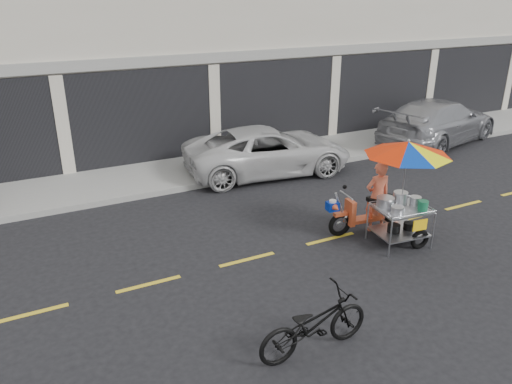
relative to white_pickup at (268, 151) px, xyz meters
name	(u,v)px	position (x,y,z in m)	size (l,w,h in m)	color
ground	(330,239)	(-0.77, -4.33, -0.67)	(90.00, 90.00, 0.00)	black
sidewalk	(228,162)	(-0.77, 1.17, -0.60)	(45.00, 3.00, 0.15)	gray
shophouse_block	(240,11)	(2.05, 6.26, 3.56)	(36.00, 8.11, 10.40)	beige
centerline	(330,239)	(-0.77, -4.33, -0.67)	(42.00, 0.10, 0.01)	gold
white_pickup	(268,151)	(0.00, 0.00, 0.00)	(2.24, 4.85, 1.35)	silver
silver_pickup	(438,121)	(6.69, 0.06, 0.09)	(2.15, 5.29, 1.54)	#9FA0A5
near_bicycle	(314,324)	(-3.06, -7.20, -0.19)	(0.64, 1.83, 0.96)	black
food_vendor_rig	(395,176)	(0.40, -4.83, 0.75)	(2.25, 1.98, 2.27)	black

